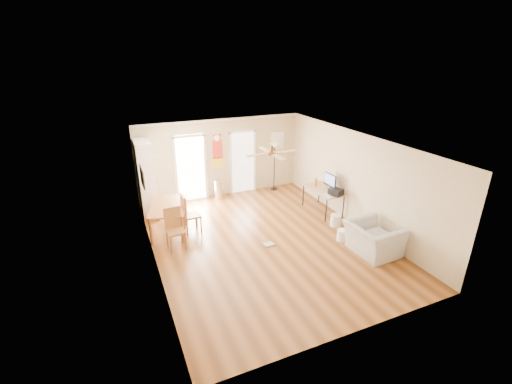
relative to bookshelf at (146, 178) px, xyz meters
name	(u,v)px	position (x,y,z in m)	size (l,w,h in m)	color
floor	(265,241)	(2.51, -2.95, -1.12)	(7.00, 7.00, 0.00)	brown
ceiling	(266,143)	(2.51, -2.95, 1.48)	(5.50, 7.00, 0.00)	silver
wall_back	(221,158)	(2.51, 0.55, 0.18)	(5.50, 0.04, 2.60)	beige
wall_front	(358,271)	(2.51, -6.45, 0.18)	(5.50, 0.04, 2.60)	beige
wall_left	(151,214)	(-0.24, -2.95, 0.18)	(0.04, 7.00, 2.60)	beige
wall_right	(356,180)	(5.26, -2.95, 0.18)	(0.04, 7.00, 2.60)	beige
crown_molding	(266,145)	(2.51, -2.95, 1.44)	(5.50, 7.00, 0.08)	white
kitchen_doorway	(191,169)	(1.46, 0.54, -0.07)	(0.90, 0.10, 2.10)	white
bathroom_doorway	(243,163)	(3.26, 0.54, -0.07)	(0.80, 0.10, 2.10)	white
wall_decal	(218,151)	(2.38, 0.53, 0.43)	(0.46, 0.03, 1.10)	red
ac_grille	(277,140)	(4.56, 0.52, 0.58)	(0.50, 0.04, 0.60)	white
framed_poster	(142,177)	(-0.22, -1.55, 0.58)	(0.04, 0.66, 0.48)	black
ceiling_fan	(272,153)	(2.51, -3.25, 1.31)	(1.24, 1.24, 0.20)	#593819
bookshelf	(146,178)	(0.00, 0.00, 0.00)	(0.45, 1.01, 2.24)	white
dining_table	(169,218)	(0.36, -1.39, -0.74)	(0.91, 1.52, 0.76)	olive
dining_chair_right_a	(190,213)	(0.91, -1.47, -0.67)	(0.37, 0.37, 0.90)	#AA7836
dining_chair_right_b	(191,213)	(0.91, -1.66, -0.58)	(0.44, 0.44, 1.08)	#A57635
dining_chair_near	(175,229)	(0.34, -2.37, -0.60)	(0.42, 0.42, 1.03)	#AD7637
trash_can	(219,189)	(2.28, 0.26, -0.80)	(0.29, 0.29, 0.63)	silver
torchiere_lamp	(274,167)	(4.33, 0.24, -0.27)	(0.32, 0.32, 1.69)	black
computer_desk	(322,200)	(4.87, -2.00, -0.76)	(0.68, 1.35, 0.72)	#A27758
imac	(330,182)	(4.98, -2.14, -0.13)	(0.08, 0.56, 0.53)	black
keyboard	(328,196)	(4.71, -2.48, -0.39)	(0.13, 0.39, 0.01)	silver
printer	(336,192)	(4.96, -2.50, -0.30)	(0.31, 0.36, 0.19)	black
orange_bottle	(316,182)	(4.81, -1.67, -0.27)	(0.08, 0.08, 0.25)	orange
wastebasket_a	(342,235)	(4.35, -3.72, -0.97)	(0.26, 0.26, 0.31)	white
wastebasket_b	(336,220)	(4.68, -2.96, -0.95)	(0.29, 0.29, 0.34)	silver
floor_cloth	(269,244)	(2.50, -3.18, -1.10)	(0.25, 0.19, 0.04)	gray
armchair	(373,239)	(4.66, -4.49, -0.74)	(1.17, 1.02, 0.76)	#AFB0AB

